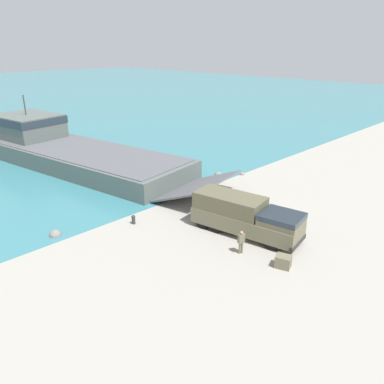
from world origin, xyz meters
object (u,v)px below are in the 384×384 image
(military_truck, at_px, (246,215))
(mooring_bollard, at_px, (133,219))
(cargo_crate, at_px, (283,262))
(landing_craft, at_px, (65,148))
(soldier_on_ramp, at_px, (241,241))

(military_truck, height_order, mooring_bollard, military_truck)
(cargo_crate, bearing_deg, military_truck, 66.99)
(landing_craft, height_order, mooring_bollard, landing_craft)
(landing_craft, height_order, soldier_on_ramp, landing_craft)
(soldier_on_ramp, relative_size, cargo_crate, 1.75)
(soldier_on_ramp, bearing_deg, military_truck, -36.70)
(mooring_bollard, bearing_deg, landing_craft, 76.91)
(soldier_on_ramp, bearing_deg, landing_craft, 16.84)
(military_truck, relative_size, mooring_bollard, 11.27)
(military_truck, distance_m, mooring_bollard, 8.68)
(mooring_bollard, xyz_separation_m, cargo_crate, (2.94, -11.60, -0.01))
(military_truck, xyz_separation_m, mooring_bollard, (-4.83, 7.14, -1.06))
(mooring_bollard, height_order, cargo_crate, cargo_crate)
(landing_craft, xyz_separation_m, cargo_crate, (-1.51, -30.73, -1.32))
(military_truck, xyz_separation_m, cargo_crate, (-1.89, -4.46, -1.08))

